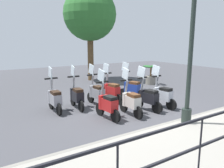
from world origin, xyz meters
name	(u,v)px	position (x,y,z in m)	size (l,w,h in m)	color
ground_plane	(126,108)	(0.00, 0.00, 0.00)	(28.00, 28.00, 0.00)	#424247
promenade_walkway	(202,137)	(-3.15, 0.00, 0.07)	(2.20, 20.00, 0.15)	gray
lamp_post_near	(190,57)	(-2.40, -0.31, 1.99)	(0.26, 0.90, 4.16)	#232D28
tree_distant	(90,15)	(5.90, -1.54, 3.93)	(3.15, 3.15, 5.53)	brown
potted_palm	(151,76)	(2.87, -3.75, 0.45)	(1.06, 0.66, 1.05)	slate
scooter_near_0	(162,95)	(-0.68, -1.10, 0.48)	(1.23, 0.45, 1.54)	black
scooter_near_1	(148,97)	(-0.67, -0.42, 0.48)	(1.23, 0.46, 1.54)	black
scooter_near_2	(131,101)	(-0.75, 0.38, 0.48)	(1.23, 0.44, 1.54)	black
scooter_near_3	(107,104)	(-0.63, 1.19, 0.48)	(1.23, 0.44, 1.54)	black
scooter_far_0	(131,88)	(0.87, -0.88, 0.48)	(1.20, 0.55, 1.54)	black
scooter_far_1	(111,90)	(0.91, 0.08, 0.48)	(1.23, 0.46, 1.54)	black
scooter_far_2	(96,93)	(0.89, 0.76, 0.48)	(1.23, 0.44, 1.54)	black
scooter_far_3	(77,96)	(0.86, 1.57, 0.48)	(1.23, 0.44, 1.54)	black
scooter_far_4	(55,98)	(0.89, 2.36, 0.48)	(1.23, 0.44, 1.54)	black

